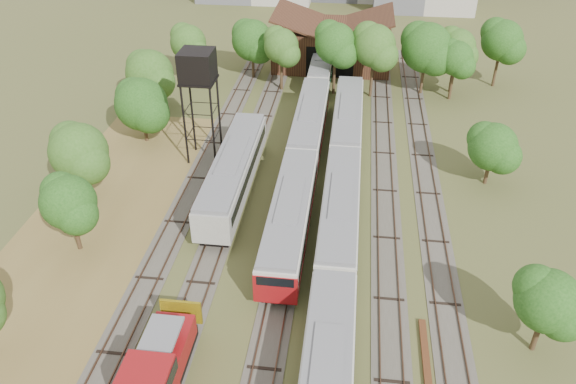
# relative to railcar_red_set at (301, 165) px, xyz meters

# --- Properties ---
(dry_grass_patch) EXTENTS (14.00, 60.00, 0.04)m
(dry_grass_patch) POSITION_rel_railcar_red_set_xyz_m (-16.00, -17.45, -2.03)
(dry_grass_patch) COLOR brown
(dry_grass_patch) RESTS_ON ground
(tracks) EXTENTS (24.60, 80.00, 0.19)m
(tracks) POSITION_rel_railcar_red_set_xyz_m (1.33, -0.45, -2.01)
(tracks) COLOR #4C473D
(tracks) RESTS_ON ground
(railcar_red_set) EXTENTS (3.13, 34.58, 3.87)m
(railcar_red_set) POSITION_rel_railcar_red_set_xyz_m (0.00, 0.00, 0.00)
(railcar_red_set) COLOR black
(railcar_red_set) RESTS_ON ground
(railcar_green_set) EXTENTS (3.06, 52.08, 3.79)m
(railcar_green_set) POSITION_rel_railcar_red_set_xyz_m (4.00, -7.57, -0.04)
(railcar_green_set) COLOR black
(railcar_green_set) RESTS_ON ground
(railcar_rear) EXTENTS (2.77, 16.08, 3.42)m
(railcar_rear) POSITION_rel_railcar_red_set_xyz_m (0.00, 27.25, -0.24)
(railcar_rear) COLOR black
(railcar_rear) RESTS_ON ground
(shunter_locomotive) EXTENTS (2.84, 8.10, 3.71)m
(shunter_locomotive) POSITION_rel_railcar_red_set_xyz_m (-6.00, -24.46, -0.25)
(shunter_locomotive) COLOR black
(shunter_locomotive) RESTS_ON ground
(old_grey_coach) EXTENTS (3.22, 18.00, 3.98)m
(old_grey_coach) POSITION_rel_railcar_red_set_xyz_m (-6.00, -2.40, 0.13)
(old_grey_coach) COLOR black
(old_grey_coach) RESTS_ON ground
(water_tower) EXTENTS (3.28, 3.28, 11.34)m
(water_tower) POSITION_rel_railcar_red_set_xyz_m (-10.34, 3.73, 7.51)
(water_tower) COLOR black
(water_tower) RESTS_ON ground
(rail_pile_far) EXTENTS (0.46, 7.41, 0.24)m
(rail_pile_far) POSITION_rel_railcar_red_set_xyz_m (10.20, -20.60, -1.93)
(rail_pile_far) COLOR brown
(rail_pile_far) RESTS_ON ground
(maintenance_shed) EXTENTS (16.45, 11.55, 7.58)m
(maintenance_shed) POSITION_rel_railcar_red_set_xyz_m (1.00, 32.53, 0.87)
(maintenance_shed) COLOR #351C13
(maintenance_shed) RESTS_ON ground
(tree_band_left) EXTENTS (7.61, 51.18, 8.14)m
(tree_band_left) POSITION_rel_railcar_red_set_xyz_m (-18.44, -1.99, 2.61)
(tree_band_left) COLOR #382616
(tree_band_left) RESTS_ON ground
(tree_band_far) EXTENTS (44.58, 10.54, 9.10)m
(tree_band_far) POSITION_rel_railcar_red_set_xyz_m (4.96, 23.86, 3.86)
(tree_band_far) COLOR #382616
(tree_band_far) RESTS_ON ground
(tree_band_right) EXTENTS (5.48, 44.55, 7.39)m
(tree_band_right) POSITION_rel_railcar_red_set_xyz_m (17.09, 2.27, 2.42)
(tree_band_right) COLOR #382616
(tree_band_right) RESTS_ON ground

